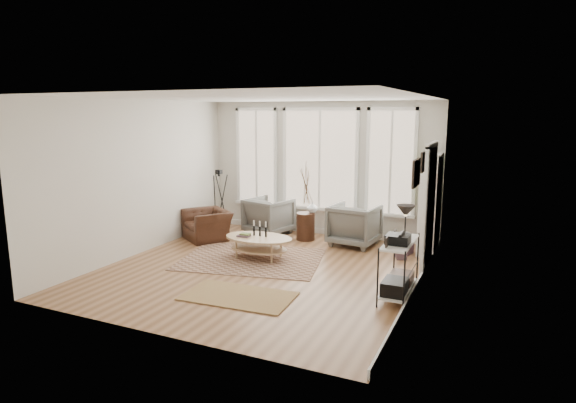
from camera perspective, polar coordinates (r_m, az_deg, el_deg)
The scene contains 17 objects.
room at distance 8.08m, azimuth -2.84°, elevation 1.69°, with size 5.50×5.54×2.90m.
bay_window at distance 10.50m, azimuth 3.78°, elevation 4.73°, with size 4.14×0.12×2.24m.
door at distance 8.43m, azimuth 16.43°, elevation -0.44°, with size 0.09×1.06×2.22m.
bookcase at distance 9.53m, azimuth 16.50°, elevation -0.24°, with size 0.31×0.85×2.06m.
low_shelf at distance 7.23m, azimuth 13.02°, elevation -7.09°, with size 0.38×1.08×1.30m.
wall_art at distance 6.93m, azimuth 15.14°, elevation 3.63°, with size 0.04×0.88×0.44m.
rug_main at distance 8.94m, azimuth -4.34°, elevation -6.81°, with size 2.51×1.88×0.01m, color brown.
rug_runner at distance 7.23m, azimuth -5.89°, elevation -11.06°, with size 1.61×0.89×0.01m, color brown.
coffee_table at distance 8.91m, azimuth -3.54°, elevation -4.76°, with size 1.30×0.84×0.59m.
armchair_left at distance 10.66m, azimuth -2.28°, elevation -1.71°, with size 0.87×0.89×0.81m, color slate.
armchair_right at distance 9.85m, azimuth 7.89°, elevation -2.74°, with size 0.90×0.93×0.84m, color slate.
side_table at distance 10.08m, azimuth 2.11°, elevation -0.25°, with size 0.39×0.39×1.62m.
vase at distance 10.15m, azimuth 2.91°, elevation -0.68°, with size 0.22×0.22×0.23m, color silver.
accent_chair at distance 10.37m, azimuth -9.56°, elevation -2.74°, with size 0.96×0.84×0.62m, color #391F13.
tripod_camera at distance 11.18m, azimuth -8.11°, elevation -0.05°, with size 0.48×0.48×1.38m.
book_stack_near at distance 9.52m, azimuth 13.70°, elevation -5.41°, with size 0.24×0.31×0.20m, color brown.
book_stack_far at distance 9.18m, azimuth 13.24°, elevation -6.16°, with size 0.18×0.23×0.15m, color brown.
Camera 1 is at (3.67, -7.07, 2.66)m, focal length 30.00 mm.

